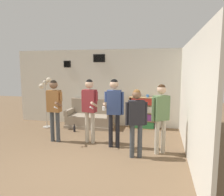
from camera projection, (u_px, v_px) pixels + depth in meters
name	position (u px, v px, depth m)	size (l,w,h in m)	color
ground_plane	(67.00, 172.00, 4.36)	(20.00, 20.00, 0.00)	brown
wall_back	(110.00, 88.00, 7.79)	(7.21, 0.08, 2.70)	silver
wall_right	(188.00, 97.00, 5.43)	(0.06, 6.12, 2.70)	silver
couch	(91.00, 118.00, 7.68)	(1.65, 0.80, 0.96)	gray
bookshelf	(143.00, 113.00, 7.43)	(0.94, 0.30, 1.08)	#A87F51
floor_lamp	(45.00, 90.00, 7.43)	(0.38, 0.41, 1.74)	#ADA89E
person_player_foreground_left	(54.00, 104.00, 6.01)	(0.50, 0.48, 1.73)	#3D4247
person_player_foreground_center	(90.00, 104.00, 5.92)	(0.49, 0.52, 1.76)	#B7AD99
person_watcher_holding_cup	(114.00, 105.00, 5.57)	(0.50, 0.47, 1.78)	black
person_spectator_near_bookshelf	(136.00, 117.00, 4.94)	(0.49, 0.29, 1.59)	#3D4247
person_spectator_far_right	(161.00, 112.00, 5.16)	(0.42, 0.37, 1.68)	#B7AD99
bottle_on_floor	(74.00, 129.00, 7.07)	(0.07, 0.07, 0.26)	black
drinking_cup	(148.00, 96.00, 7.32)	(0.09, 0.09, 0.09)	blue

